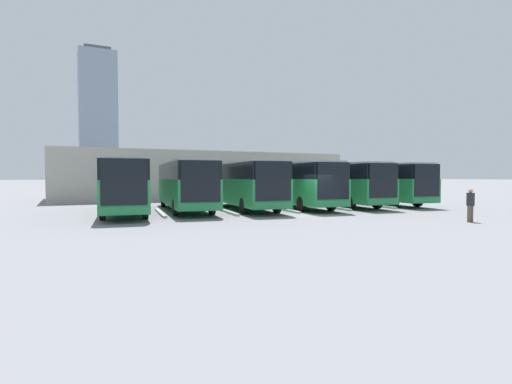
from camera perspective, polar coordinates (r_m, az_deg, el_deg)
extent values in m
plane|color=gray|center=(25.30, 7.70, -3.21)|extent=(600.00, 600.00, 0.00)
cube|color=#238447|center=(35.99, 16.89, 0.45)|extent=(3.96, 12.09, 1.77)
cube|color=black|center=(35.97, 16.92, 2.72)|extent=(3.90, 11.91, 1.08)
cube|color=black|center=(31.33, 23.26, 1.56)|extent=(2.23, 0.31, 2.35)
cube|color=#238447|center=(31.37, 23.23, -1.10)|extent=(2.41, 0.35, 0.40)
cube|color=silver|center=(35.99, 16.93, 3.67)|extent=(3.80, 11.61, 0.12)
cylinder|color=black|center=(33.83, 22.06, -1.09)|extent=(0.42, 1.08, 1.05)
cylinder|color=black|center=(32.41, 19.05, -1.19)|extent=(0.42, 1.08, 1.05)
cylinder|color=black|center=(39.68, 15.11, -0.54)|extent=(0.42, 1.08, 1.05)
cylinder|color=black|center=(38.48, 12.32, -0.60)|extent=(0.42, 1.08, 1.05)
cube|color=#B2B2AD|center=(33.33, 16.28, -1.84)|extent=(0.93, 5.73, 0.15)
cube|color=#238447|center=(33.25, 11.65, 0.36)|extent=(3.96, 12.09, 1.77)
cube|color=black|center=(33.23, 11.67, 2.82)|extent=(3.90, 11.91, 1.08)
cube|color=black|center=(28.26, 17.77, 1.58)|extent=(2.23, 0.31, 2.35)
cube|color=#238447|center=(28.31, 17.75, -1.36)|extent=(2.41, 0.35, 0.40)
cube|color=silver|center=(33.24, 11.68, 3.85)|extent=(3.80, 11.61, 0.12)
cylinder|color=black|center=(30.81, 16.91, -1.34)|extent=(0.42, 1.08, 1.05)
cylinder|color=black|center=(29.56, 13.36, -1.45)|extent=(0.42, 1.08, 1.05)
cylinder|color=black|center=(37.03, 10.26, -0.69)|extent=(0.42, 1.08, 1.05)
cylinder|color=black|center=(35.99, 7.13, -0.75)|extent=(0.42, 1.08, 1.05)
cube|color=#B2B2AD|center=(30.64, 10.53, -2.14)|extent=(0.93, 5.73, 0.15)
cube|color=#238447|center=(30.85, 5.50, 0.25)|extent=(3.96, 12.09, 1.77)
cube|color=black|center=(30.83, 5.51, 2.90)|extent=(3.90, 11.91, 1.08)
cube|color=black|center=(25.52, 11.00, 1.59)|extent=(2.23, 0.31, 2.35)
cube|color=#238447|center=(25.57, 10.99, -1.67)|extent=(2.41, 0.35, 0.40)
cube|color=silver|center=(30.84, 5.52, 4.02)|extent=(3.80, 11.61, 0.12)
cylinder|color=black|center=(28.11, 10.67, -1.61)|extent=(0.42, 1.08, 1.05)
cylinder|color=black|center=(27.08, 6.53, -1.73)|extent=(0.42, 1.08, 1.05)
cylinder|color=black|center=(34.70, 4.70, -0.86)|extent=(0.42, 1.08, 1.05)
cylinder|color=black|center=(33.87, 1.20, -0.92)|extent=(0.42, 1.08, 1.05)
cube|color=#B2B2AD|center=(28.33, 3.73, -2.46)|extent=(0.93, 5.73, 0.15)
cube|color=#238447|center=(29.05, -1.75, 0.14)|extent=(3.96, 12.09, 1.77)
cube|color=black|center=(29.04, -1.76, 2.95)|extent=(3.90, 11.91, 1.08)
cube|color=black|center=(23.41, 2.50, 1.57)|extent=(2.23, 0.31, 2.35)
cube|color=#238447|center=(23.47, 2.50, -1.98)|extent=(2.41, 0.35, 0.40)
cube|color=silver|center=(29.05, -1.76, 4.14)|extent=(3.80, 11.61, 0.12)
cylinder|color=black|center=(26.00, 2.99, -1.89)|extent=(0.42, 1.08, 1.05)
cylinder|color=black|center=(25.26, -1.75, -2.01)|extent=(0.42, 1.08, 1.05)
cylinder|color=black|center=(32.93, -1.75, -1.01)|extent=(0.42, 1.08, 1.05)
cylinder|color=black|center=(32.35, -5.56, -1.08)|extent=(0.42, 1.08, 1.05)
cube|color=#B2B2AD|center=(26.69, -4.32, -2.76)|extent=(0.93, 5.73, 0.15)
cube|color=#238447|center=(28.35, -10.14, 0.06)|extent=(3.96, 12.09, 1.77)
cube|color=black|center=(28.34, -10.16, 2.93)|extent=(3.90, 11.91, 1.08)
cube|color=black|center=(22.47, -7.89, 1.52)|extent=(2.23, 0.31, 2.35)
cube|color=#238447|center=(22.53, -7.86, -2.17)|extent=(2.41, 0.35, 0.40)
cube|color=silver|center=(28.35, -10.17, 4.15)|extent=(3.80, 11.61, 0.12)
cylinder|color=black|center=(24.99, -6.32, -2.06)|extent=(0.42, 1.08, 1.05)
cylinder|color=black|center=(24.61, -11.44, -2.16)|extent=(0.42, 1.08, 1.05)
cylinder|color=black|center=(32.20, -9.14, -1.12)|extent=(0.42, 1.08, 1.05)
cylinder|color=black|center=(31.90, -13.12, -1.18)|extent=(0.42, 1.08, 1.05)
cube|color=#B2B2AD|center=(26.21, -13.50, -2.90)|extent=(0.93, 5.73, 0.15)
cube|color=#238447|center=(26.85, -18.39, -0.14)|extent=(3.96, 12.09, 1.77)
cube|color=black|center=(26.83, -18.43, 2.90)|extent=(3.90, 11.91, 1.08)
cube|color=black|center=(20.88, -18.31, 1.38)|extent=(2.23, 0.31, 2.35)
cube|color=#238447|center=(20.94, -18.26, -2.60)|extent=(2.41, 0.35, 0.40)
cube|color=silver|center=(26.84, -18.44, 4.18)|extent=(3.80, 11.61, 0.12)
cylinder|color=black|center=(23.26, -15.54, -2.45)|extent=(0.42, 1.08, 1.05)
cylinder|color=black|center=(23.24, -21.08, -2.52)|extent=(0.42, 1.08, 1.05)
cylinder|color=black|center=(30.59, -16.31, -1.35)|extent=(0.42, 1.08, 1.05)
cylinder|color=black|center=(30.58, -20.52, -1.41)|extent=(0.42, 1.08, 1.05)
cylinder|color=brown|center=(23.88, 28.39, -2.75)|extent=(0.23, 0.23, 0.86)
cylinder|color=brown|center=(23.69, 28.17, -2.79)|extent=(0.23, 0.23, 0.86)
cylinder|color=#262628|center=(23.74, 28.31, -0.92)|extent=(0.46, 0.46, 0.68)
sphere|color=tan|center=(23.72, 28.33, 0.18)|extent=(0.23, 0.23, 0.23)
cube|color=#A8A399|center=(44.51, -7.52, 2.35)|extent=(30.67, 8.65, 4.99)
cube|color=silver|center=(50.14, -9.61, 4.88)|extent=(30.67, 3.00, 0.24)
cylinder|color=slate|center=(55.03, 0.90, 2.21)|extent=(0.20, 0.20, 4.74)
cylinder|color=slate|center=(49.33, -22.04, 2.04)|extent=(0.20, 0.20, 4.74)
cube|color=#7F8EA3|center=(257.54, -21.68, 9.92)|extent=(20.83, 20.83, 75.04)
cube|color=#4C4C51|center=(265.61, -21.80, 18.22)|extent=(14.58, 14.58, 2.40)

